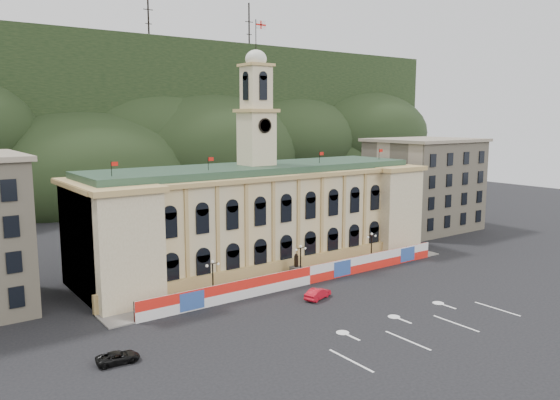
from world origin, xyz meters
TOP-DOWN VIEW (x-y plane):
  - ground at (0.00, 0.00)m, footprint 260.00×260.00m
  - lane_markings at (0.00, -5.00)m, footprint 26.00×10.00m
  - hill_ridge at (0.03, 121.99)m, footprint 230.00×80.00m
  - city_hall at (0.00, 27.63)m, footprint 56.20×17.60m
  - side_building_right at (43.00, 30.93)m, footprint 21.00×17.00m
  - hoarding_fence at (0.06, 15.07)m, footprint 50.00×0.44m
  - pavement at (0.00, 17.75)m, footprint 56.00×5.50m
  - statue at (0.00, 18.00)m, footprint 1.40×1.40m
  - lamp_left at (-14.00, 17.00)m, footprint 1.96×0.44m
  - lamp_center at (0.00, 17.00)m, footprint 1.96×0.44m
  - lamp_right at (14.00, 17.00)m, footprint 1.96×0.44m
  - red_sedan at (-3.09, 9.52)m, footprint 3.89×5.06m
  - black_suv at (-30.00, 6.43)m, footprint 2.73×4.42m

SIDE VIEW (x-z plane):
  - ground at x=0.00m, z-range 0.00..0.00m
  - lane_markings at x=0.00m, z-range -0.01..0.01m
  - pavement at x=0.00m, z-range 0.00..0.16m
  - black_suv at x=-30.00m, z-range 0.00..1.12m
  - red_sedan at x=-3.09m, z-range 0.00..1.39m
  - statue at x=0.00m, z-range -0.67..3.05m
  - hoarding_fence at x=0.06m, z-range 0.00..2.50m
  - lamp_left at x=-14.00m, z-range 0.50..5.65m
  - lamp_center at x=0.00m, z-range 0.50..5.65m
  - lamp_right at x=14.00m, z-range 0.50..5.65m
  - city_hall at x=0.00m, z-range -10.70..26.40m
  - side_building_right at x=43.00m, z-range 0.03..18.63m
  - hill_ridge at x=0.03m, z-range -12.52..51.48m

